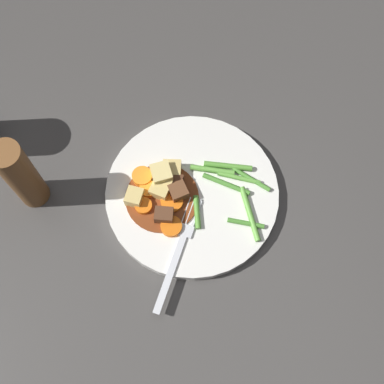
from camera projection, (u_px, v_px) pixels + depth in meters
name	position (u px, v px, depth m)	size (l,w,h in m)	color
ground_plane	(192.00, 196.00, 0.77)	(3.00, 3.00, 0.00)	#423F3D
dinner_plate	(192.00, 194.00, 0.76)	(0.26, 0.26, 0.02)	white
stew_sauce	(162.00, 198.00, 0.75)	(0.11, 0.11, 0.00)	brown
carrot_slice_0	(148.00, 189.00, 0.75)	(0.03, 0.03, 0.01)	orange
carrot_slice_1	(142.00, 177.00, 0.76)	(0.03, 0.03, 0.01)	orange
carrot_slice_2	(172.00, 202.00, 0.74)	(0.03, 0.03, 0.01)	orange
carrot_slice_3	(171.00, 226.00, 0.73)	(0.03, 0.03, 0.01)	orange
carrot_slice_4	(144.00, 206.00, 0.74)	(0.03, 0.03, 0.01)	orange
potato_chunk_0	(161.00, 189.00, 0.74)	(0.03, 0.03, 0.02)	#DBBC6B
potato_chunk_1	(172.00, 169.00, 0.76)	(0.03, 0.03, 0.02)	#DBBC6B
potato_chunk_2	(162.00, 175.00, 0.75)	(0.03, 0.03, 0.03)	#E5CC7A
potato_chunk_3	(134.00, 197.00, 0.74)	(0.03, 0.02, 0.02)	#DBBC6B
meat_chunk_0	(173.00, 182.00, 0.75)	(0.03, 0.02, 0.02)	#4C2B19
meat_chunk_1	(179.00, 194.00, 0.74)	(0.02, 0.02, 0.02)	brown
meat_chunk_2	(164.00, 215.00, 0.73)	(0.02, 0.03, 0.02)	#56331E
green_bean_0	(246.00, 223.00, 0.73)	(0.01, 0.01, 0.05)	#4C8E33
green_bean_1	(250.00, 214.00, 0.74)	(0.01, 0.01, 0.08)	#66AD42
green_bean_2	(226.00, 184.00, 0.75)	(0.01, 0.01, 0.07)	#4C8E33
green_bean_3	(239.00, 178.00, 0.76)	(0.01, 0.01, 0.06)	#66AD42
green_bean_4	(212.00, 170.00, 0.76)	(0.01, 0.01, 0.07)	#66AD42
green_bean_5	(199.00, 212.00, 0.74)	(0.01, 0.01, 0.05)	#599E38
green_bean_6	(228.00, 166.00, 0.76)	(0.01, 0.01, 0.07)	#599E38
green_bean_7	(252.00, 181.00, 0.76)	(0.01, 0.01, 0.06)	#4C8E33
fork	(179.00, 250.00, 0.72)	(0.10, 0.16, 0.00)	silver
pepper_mill	(21.00, 175.00, 0.70)	(0.04, 0.04, 0.14)	brown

